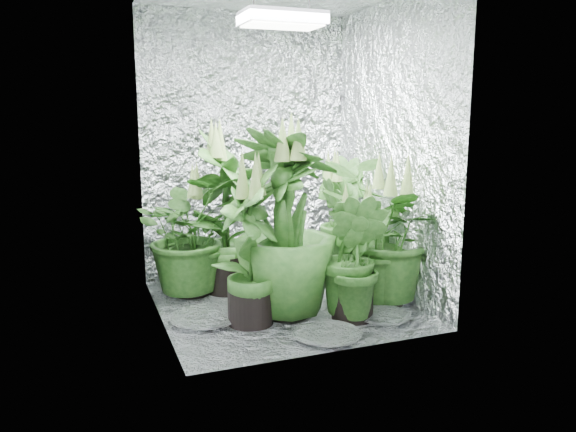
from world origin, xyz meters
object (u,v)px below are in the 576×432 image
at_px(plant_c, 342,220).
at_px(plant_g, 353,259).
at_px(grow_lamp, 282,19).
at_px(plant_e, 384,234).
at_px(circulation_fan, 329,255).
at_px(plant_d, 286,224).
at_px(plant_b, 226,214).
at_px(plant_a, 190,234).
at_px(plant_f, 250,248).

bearing_deg(plant_c, plant_g, -111.79).
relative_size(grow_lamp, plant_e, 0.49).
bearing_deg(plant_g, grow_lamp, 128.68).
relative_size(plant_c, circulation_fan, 2.99).
relative_size(plant_c, plant_d, 0.79).
relative_size(plant_b, plant_c, 1.23).
distance_m(plant_a, plant_c, 1.17).
relative_size(plant_d, plant_f, 1.22).
height_order(plant_a, plant_g, plant_a).
xyz_separation_m(plant_c, plant_f, (-0.94, -0.66, 0.02)).
distance_m(plant_c, circulation_fan, 0.37).
distance_m(plant_c, plant_e, 0.62).
bearing_deg(circulation_fan, plant_e, -88.61).
bearing_deg(plant_d, grow_lamp, 76.39).
bearing_deg(grow_lamp, plant_f, -140.50).
bearing_deg(grow_lamp, plant_g, -51.32).
xyz_separation_m(plant_f, plant_g, (0.62, -0.15, -0.09)).
bearing_deg(grow_lamp, plant_a, 139.91).
height_order(plant_d, plant_f, plant_d).
xyz_separation_m(plant_c, circulation_fan, (-0.03, 0.18, -0.32)).
xyz_separation_m(plant_d, circulation_fan, (0.65, 0.77, -0.44)).
bearing_deg(plant_g, circulation_fan, 73.32).
bearing_deg(plant_g, plant_c, 68.21).
bearing_deg(plant_e, plant_b, 145.52).
relative_size(plant_e, plant_g, 1.18).
bearing_deg(plant_g, plant_b, 125.92).
xyz_separation_m(plant_b, plant_d, (0.23, -0.59, 0.02)).
bearing_deg(plant_b, plant_d, -68.67).
height_order(plant_f, plant_g, plant_f).
bearing_deg(circulation_fan, grow_lamp, -135.97).
xyz_separation_m(plant_c, plant_d, (-0.68, -0.59, 0.13)).
relative_size(plant_g, circulation_fan, 2.59).
relative_size(grow_lamp, plant_c, 0.50).
height_order(plant_d, plant_g, plant_d).
bearing_deg(plant_f, plant_c, 35.22).
bearing_deg(plant_f, plant_b, 87.45).
bearing_deg(plant_a, grow_lamp, -40.09).
distance_m(plant_a, plant_e, 1.33).
relative_size(grow_lamp, circulation_fan, 1.51).
bearing_deg(plant_b, plant_f, -92.55).
bearing_deg(plant_a, plant_d, -51.73).
distance_m(grow_lamp, plant_g, 1.53).
bearing_deg(plant_b, circulation_fan, 11.72).
xyz_separation_m(grow_lamp, circulation_fan, (0.61, 0.60, -1.69)).
xyz_separation_m(plant_d, plant_e, (0.68, -0.04, -0.11)).
height_order(plant_a, plant_d, plant_d).
xyz_separation_m(plant_c, plant_g, (-0.32, -0.81, -0.07)).
height_order(plant_e, plant_g, plant_e).
relative_size(grow_lamp, plant_a, 0.55).
distance_m(plant_d, plant_f, 0.29).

